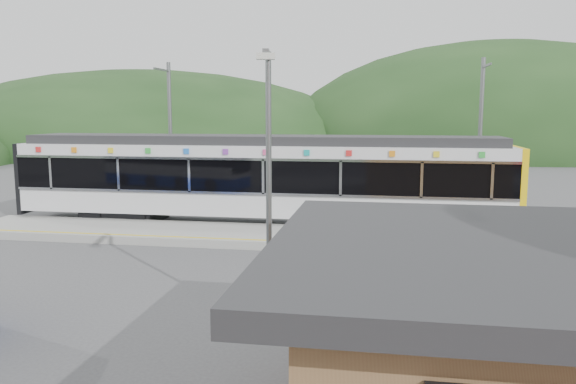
# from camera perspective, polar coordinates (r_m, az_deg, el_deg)

# --- Properties ---
(ground) EXTENTS (120.00, 120.00, 0.00)m
(ground) POSITION_cam_1_polar(r_m,az_deg,el_deg) (17.53, -0.21, -7.47)
(ground) COLOR #4C4C4F
(ground) RESTS_ON ground
(hills) EXTENTS (146.00, 149.00, 26.00)m
(hills) POSITION_cam_1_polar(r_m,az_deg,el_deg) (22.68, 17.81, -4.27)
(hills) COLOR #1E3D19
(hills) RESTS_ON ground
(platform) EXTENTS (26.00, 3.20, 0.30)m
(platform) POSITION_cam_1_polar(r_m,az_deg,el_deg) (20.66, 1.35, -4.64)
(platform) COLOR #9E9E99
(platform) RESTS_ON ground
(yellow_line) EXTENTS (26.00, 0.10, 0.01)m
(yellow_line) POSITION_cam_1_polar(r_m,az_deg,el_deg) (19.37, 0.80, -5.03)
(yellow_line) COLOR yellow
(yellow_line) RESTS_ON platform
(train) EXTENTS (20.44, 3.01, 3.74)m
(train) POSITION_cam_1_polar(r_m,az_deg,el_deg) (23.34, -2.93, 1.60)
(train) COLOR black
(train) RESTS_ON ground
(catenary_mast_west) EXTENTS (0.18, 1.80, 7.00)m
(catenary_mast_west) POSITION_cam_1_polar(r_m,az_deg,el_deg) (27.08, -11.88, 5.70)
(catenary_mast_west) COLOR slate
(catenary_mast_west) RESTS_ON ground
(catenary_mast_east) EXTENTS (0.18, 1.80, 7.00)m
(catenary_mast_east) POSITION_cam_1_polar(r_m,az_deg,el_deg) (25.57, 18.93, 5.30)
(catenary_mast_east) COLOR slate
(catenary_mast_east) RESTS_ON ground
(lamp_post) EXTENTS (0.37, 1.06, 5.93)m
(lamp_post) POSITION_cam_1_polar(r_m,az_deg,el_deg) (11.61, -2.09, 2.33)
(lamp_post) COLOR slate
(lamp_post) RESTS_ON ground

